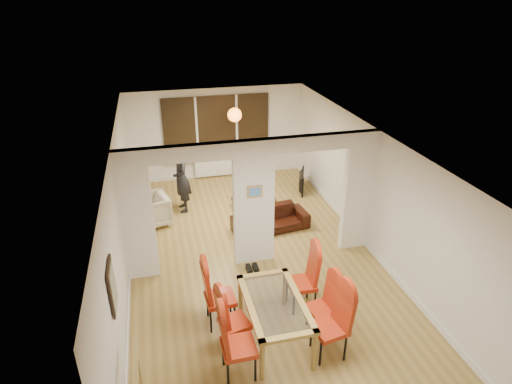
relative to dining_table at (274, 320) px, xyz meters
name	(u,v)px	position (x,y,z in m)	size (l,w,h in m)	color
floor	(254,259)	(0.20, 2.21, -0.37)	(5.00, 9.00, 0.01)	olive
room_walls	(254,203)	(0.20, 2.21, 0.93)	(5.00, 9.00, 2.60)	silver
divider_wall	(254,203)	(0.20, 2.21, 0.93)	(5.00, 0.18, 2.60)	white
bay_window_blinds	(217,127)	(0.20, 6.65, 1.13)	(3.00, 0.08, 1.80)	black
radiator	(219,167)	(0.20, 6.61, -0.07)	(1.40, 0.08, 0.50)	white
pendant_light	(235,115)	(0.50, 5.51, 1.78)	(0.36, 0.36, 0.36)	orange
wall_poster	(112,286)	(-2.27, -0.19, 1.23)	(0.04, 0.52, 0.67)	gray
pillar_photo	(255,192)	(0.20, 2.11, 1.23)	(0.30, 0.03, 0.25)	#4C8CD8
dining_table	(274,320)	(0.00, 0.00, 0.00)	(0.88, 1.57, 0.74)	olive
dining_chair_la	(239,342)	(-0.69, -0.54, 0.22)	(0.47, 0.47, 1.18)	#9B260F
dining_chair_lb	(234,319)	(-0.64, 0.00, 0.16)	(0.42, 0.42, 1.05)	#9B260F
dining_chair_lc	(220,294)	(-0.77, 0.56, 0.22)	(0.47, 0.47, 1.18)	#9B260F
dining_chair_ra	(330,323)	(0.70, -0.50, 0.22)	(0.47, 0.47, 1.18)	#9B260F
dining_chair_rb	(322,305)	(0.77, -0.02, 0.15)	(0.41, 0.41, 1.03)	#9B260F
dining_chair_rc	(302,279)	(0.66, 0.61, 0.21)	(0.46, 0.46, 1.16)	#9B260F
sofa	(270,219)	(0.86, 3.31, -0.11)	(1.75, 0.69, 0.51)	black
armchair	(151,210)	(-1.80, 4.21, 0.00)	(0.80, 0.78, 0.73)	beige
person	(182,178)	(-1.00, 4.76, 0.50)	(0.42, 0.63, 1.74)	black
television	(299,181)	(2.20, 5.16, -0.10)	(0.12, 0.94, 0.54)	black
coffee_table	(254,203)	(0.74, 4.43, -0.24)	(1.08, 0.54, 0.25)	black
bottle	(249,193)	(0.63, 4.53, 0.01)	(0.07, 0.07, 0.26)	#143F19
bowl	(247,198)	(0.58, 4.49, -0.09)	(0.23, 0.23, 0.06)	black
shoes	(252,268)	(0.08, 1.84, -0.32)	(0.23, 0.25, 0.10)	black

